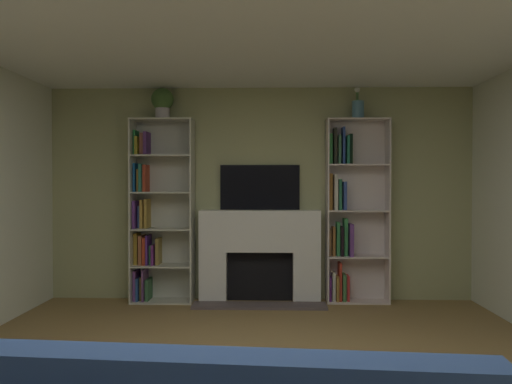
{
  "coord_description": "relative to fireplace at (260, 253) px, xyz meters",
  "views": [
    {
      "loc": [
        0.11,
        -2.92,
        1.41
      ],
      "look_at": [
        0.0,
        1.28,
        1.34
      ],
      "focal_mm": 35.48,
      "sensor_mm": 36.0,
      "label": 1
    }
  ],
  "objects": [
    {
      "name": "wall_back_accent",
      "position": [
        0.0,
        0.16,
        0.7
      ],
      "size": [
        5.22,
        0.06,
        2.57
      ],
      "primitive_type": "cube",
      "color": "tan",
      "rests_on": "ground_plane"
    },
    {
      "name": "fireplace",
      "position": [
        0.0,
        0.0,
        0.0
      ],
      "size": [
        1.53,
        0.55,
        1.09
      ],
      "color": "white",
      "rests_on": "ground_plane"
    },
    {
      "name": "tv",
      "position": [
        0.0,
        0.1,
        0.78
      ],
      "size": [
        0.95,
        0.06,
        0.54
      ],
      "primitive_type": "cube",
      "color": "black",
      "rests_on": "fireplace"
    },
    {
      "name": "bookshelf_left",
      "position": [
        -1.25,
        0.01,
        0.44
      ],
      "size": [
        0.73,
        0.33,
        2.17
      ],
      "color": "beige",
      "rests_on": "ground_plane"
    },
    {
      "name": "bookshelf_right",
      "position": [
        1.07,
        0.03,
        0.47
      ],
      "size": [
        0.73,
        0.27,
        2.17
      ],
      "color": "silver",
      "rests_on": "ground_plane"
    },
    {
      "name": "potted_plant",
      "position": [
        -1.16,
        -0.02,
        1.8
      ],
      "size": [
        0.26,
        0.26,
        0.37
      ],
      "color": "silver",
      "rests_on": "bookshelf_left"
    },
    {
      "name": "vase_with_flowers",
      "position": [
        1.16,
        -0.02,
        1.72
      ],
      "size": [
        0.14,
        0.14,
        0.37
      ],
      "color": "teal",
      "rests_on": "bookshelf_right"
    }
  ]
}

